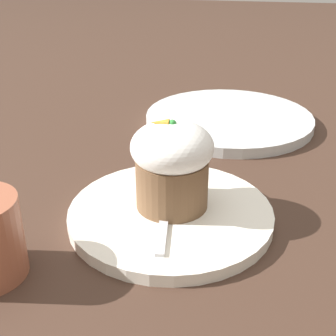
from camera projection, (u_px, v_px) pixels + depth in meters
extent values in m
plane|color=#3D281E|center=(171.00, 219.00, 0.56)|extent=(4.00, 4.00, 0.00)
cylinder|color=white|center=(171.00, 214.00, 0.55)|extent=(0.24, 0.24, 0.01)
cylinder|color=brown|center=(168.00, 182.00, 0.55)|extent=(0.08, 0.08, 0.06)
ellipsoid|color=white|center=(168.00, 147.00, 0.53)|extent=(0.09, 0.09, 0.06)
cone|color=orange|center=(160.00, 123.00, 0.51)|extent=(0.02, 0.01, 0.01)
sphere|color=green|center=(170.00, 124.00, 0.51)|extent=(0.01, 0.01, 0.01)
cube|color=silver|center=(165.00, 233.00, 0.50)|extent=(0.02, 0.08, 0.00)
ellipsoid|color=silver|center=(168.00, 206.00, 0.55)|extent=(0.03, 0.04, 0.01)
cylinder|color=silver|center=(229.00, 119.00, 0.83)|extent=(0.29, 0.29, 0.02)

